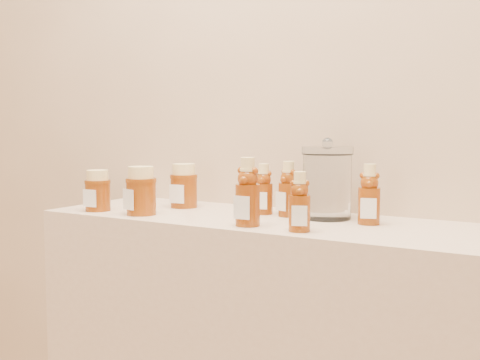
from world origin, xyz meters
The scene contains 10 objects.
wall_back centered at (0.00, 1.75, 1.35)m, with size 3.50×0.02×2.70m, color tan.
bear_bottle_back_left centered at (-0.03, 1.61, 0.98)m, with size 0.05×0.05×0.16m, color #6B2A08, non-canonical shape.
bear_bottle_back_mid centered at (0.05, 1.61, 0.98)m, with size 0.06×0.06×0.17m, color #6B2A08, non-canonical shape.
bear_bottle_back_right centered at (0.28, 1.59, 0.98)m, with size 0.06×0.06×0.17m, color #6B2A08, non-canonical shape.
bear_bottle_front_left centered at (0.03, 1.42, 0.99)m, with size 0.06×0.06×0.19m, color #6B2A08, non-canonical shape.
bear_bottle_front_right centered at (0.17, 1.42, 0.98)m, with size 0.05×0.05×0.16m, color #6B2A08, non-canonical shape.
honey_jar_left centered at (-0.46, 1.43, 0.96)m, with size 0.07×0.07×0.12m, color #6B2A08, non-canonical shape.
honey_jar_back centered at (-0.29, 1.61, 0.96)m, with size 0.08×0.08×0.13m, color #6B2A08, non-canonical shape.
honey_jar_front centered at (-0.31, 1.43, 0.97)m, with size 0.08×0.08×0.13m, color #6B2A08, non-canonical shape.
glass_canister centered at (0.15, 1.62, 1.00)m, with size 0.13×0.13×0.20m, color white, non-canonical shape.
Camera 1 is at (0.75, 0.17, 1.14)m, focal length 45.00 mm.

